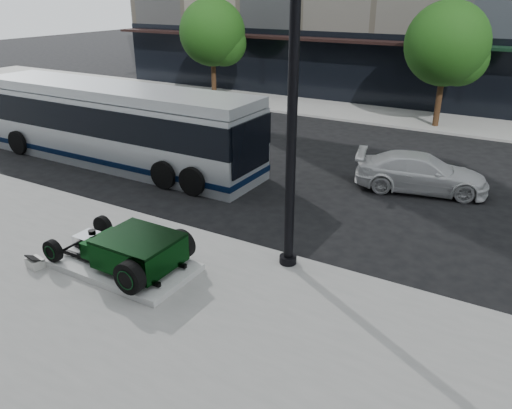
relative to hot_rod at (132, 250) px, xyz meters
The scene contains 9 objects.
ground 5.07m from the hot_rod, 66.10° to the left, with size 120.00×120.00×0.00m, color black.
sidewalk_far 18.71m from the hot_rod, 83.76° to the left, with size 70.00×4.00×0.12m, color gray.
street_trees 18.21m from the hot_rod, 79.80° to the left, with size 29.80×3.80×5.70m.
display_plinth 0.60m from the hot_rod, behind, with size 3.40×1.80×0.15m, color silver.
hot_rod is the anchor object (origin of this frame).
info_plaque 2.44m from the hot_rod, 154.50° to the right, with size 0.44×0.36×0.31m.
lamppost 4.63m from the hot_rod, 36.84° to the left, with size 0.41×0.41×7.49m.
transit_bus 8.87m from the hot_rod, 136.88° to the left, with size 12.12×2.88×2.92m.
white_sedan 9.92m from the hot_rod, 63.81° to the left, with size 1.73×4.25×1.23m, color white.
Camera 1 is at (5.51, -11.84, 6.16)m, focal length 35.00 mm.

